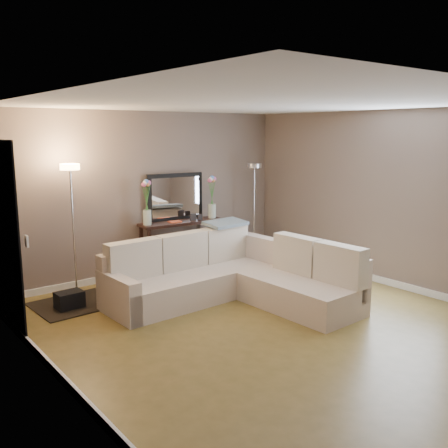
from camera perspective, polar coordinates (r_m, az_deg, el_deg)
floor at (r=6.20m, az=4.64°, el=-11.17°), size 5.00×5.50×0.01m
ceiling at (r=5.78m, az=5.04°, el=13.67°), size 5.00×5.50×0.01m
wall_back at (r=8.07m, az=-8.61°, el=3.40°), size 5.00×0.02×2.60m
wall_left at (r=4.56m, az=-19.02°, el=-2.52°), size 0.02×5.50×2.60m
wall_right at (r=7.76m, az=18.58°, el=2.69°), size 0.02×5.50×2.60m
baseboard_back at (r=8.30m, az=-8.29°, el=-5.21°), size 5.00×0.03×0.10m
baseboard_left at (r=4.99m, az=-17.85°, el=-16.61°), size 0.03×5.50×0.10m
baseboard_right at (r=8.00m, az=17.96°, el=-6.23°), size 0.03×5.50×0.10m
doorway at (r=6.21m, az=-23.82°, el=-1.38°), size 0.02×1.20×2.20m
switch_plate at (r=5.39m, az=-21.64°, el=-1.84°), size 0.02×0.08×0.12m
sectional_sofa at (r=6.86m, az=0.72°, el=-6.04°), size 2.61×2.45×0.89m
throw_blanket at (r=7.46m, az=0.20°, el=0.10°), size 0.67×0.42×0.08m
console_table at (r=8.12m, az=-5.37°, el=-2.34°), size 1.42×0.49×0.86m
leaning_mirror at (r=8.18m, az=-5.57°, el=3.08°), size 0.99×0.13×0.77m
table_decor at (r=8.04m, az=-4.82°, el=0.36°), size 0.59×0.15×0.14m
flower_vase_left at (r=7.78m, az=-8.80°, el=1.99°), size 0.16×0.14×0.74m
flower_vase_right at (r=8.33m, az=-1.38°, el=2.67°), size 0.16×0.14×0.74m
floor_lamp_lit at (r=7.15m, az=-17.00°, el=2.23°), size 0.27×0.27×1.86m
floor_lamp_unlit at (r=8.80m, az=3.47°, el=3.61°), size 0.30×0.30×1.74m
charcoal_rug at (r=7.09m, az=-16.02°, el=-8.63°), size 1.25×0.96×0.02m
black_bag at (r=6.89m, az=-17.25°, el=-8.28°), size 0.35×0.26×0.22m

